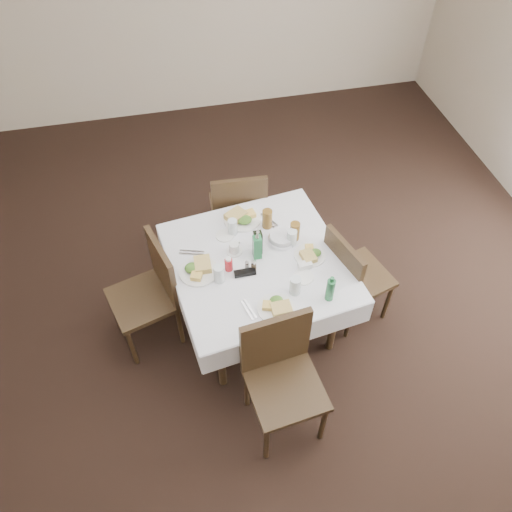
{
  "coord_description": "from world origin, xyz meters",
  "views": [
    {
      "loc": [
        -0.47,
        -2.11,
        3.53
      ],
      "look_at": [
        0.05,
        0.21,
        0.8
      ],
      "focal_mm": 35.0,
      "sensor_mm": 36.0,
      "label": 1
    }
  ],
  "objects_px": {
    "dining_table": "(258,268)",
    "water_e": "(292,238)",
    "chair_west": "(152,288)",
    "water_w": "(219,274)",
    "oil_cruet_dark": "(258,242)",
    "ketchup_bottle": "(229,264)",
    "green_bottle": "(330,289)",
    "chair_north": "(239,208)",
    "chair_east": "(351,274)",
    "water_s": "(295,286)",
    "chair_south": "(281,370)",
    "coffee_mug": "(234,248)",
    "water_n": "(233,227)",
    "bread_basket": "(282,238)",
    "oil_cruet_green": "(257,246)"
  },
  "relations": [
    {
      "from": "chair_north",
      "to": "chair_south",
      "type": "relative_size",
      "value": 0.96
    },
    {
      "from": "water_w",
      "to": "chair_west",
      "type": "bearing_deg",
      "value": 157.68
    },
    {
      "from": "chair_north",
      "to": "chair_south",
      "type": "xyz_separation_m",
      "value": [
        -0.03,
        -1.59,
        0.02
      ]
    },
    {
      "from": "dining_table",
      "to": "water_e",
      "type": "height_order",
      "value": "water_e"
    },
    {
      "from": "coffee_mug",
      "to": "water_w",
      "type": "bearing_deg",
      "value": -122.4
    },
    {
      "from": "water_s",
      "to": "chair_east",
      "type": "bearing_deg",
      "value": 23.76
    },
    {
      "from": "water_n",
      "to": "water_s",
      "type": "bearing_deg",
      "value": -64.42
    },
    {
      "from": "water_s",
      "to": "oil_cruet_green",
      "type": "relative_size",
      "value": 0.57
    },
    {
      "from": "chair_south",
      "to": "chair_west",
      "type": "distance_m",
      "value": 1.17
    },
    {
      "from": "water_w",
      "to": "ketchup_bottle",
      "type": "distance_m",
      "value": 0.12
    },
    {
      "from": "bread_basket",
      "to": "coffee_mug",
      "type": "relative_size",
      "value": 1.72
    },
    {
      "from": "oil_cruet_dark",
      "to": "ketchup_bottle",
      "type": "height_order",
      "value": "oil_cruet_dark"
    },
    {
      "from": "chair_south",
      "to": "oil_cruet_dark",
      "type": "xyz_separation_m",
      "value": [
        0.04,
        0.88,
        0.3
      ]
    },
    {
      "from": "chair_west",
      "to": "water_w",
      "type": "height_order",
      "value": "chair_west"
    },
    {
      "from": "dining_table",
      "to": "bread_basket",
      "type": "relative_size",
      "value": 6.88
    },
    {
      "from": "chair_west",
      "to": "bread_basket",
      "type": "distance_m",
      "value": 1.04
    },
    {
      "from": "chair_north",
      "to": "ketchup_bottle",
      "type": "height_order",
      "value": "chair_north"
    },
    {
      "from": "green_bottle",
      "to": "chair_west",
      "type": "bearing_deg",
      "value": 156.45
    },
    {
      "from": "chair_south",
      "to": "chair_north",
      "type": "bearing_deg",
      "value": 88.78
    },
    {
      "from": "chair_south",
      "to": "coffee_mug",
      "type": "height_order",
      "value": "chair_south"
    },
    {
      "from": "chair_west",
      "to": "oil_cruet_green",
      "type": "bearing_deg",
      "value": -3.04
    },
    {
      "from": "chair_south",
      "to": "coffee_mug",
      "type": "relative_size",
      "value": 8.47
    },
    {
      "from": "green_bottle",
      "to": "coffee_mug",
      "type": "bearing_deg",
      "value": 134.42
    },
    {
      "from": "chair_north",
      "to": "water_n",
      "type": "bearing_deg",
      "value": -105.75
    },
    {
      "from": "chair_west",
      "to": "green_bottle",
      "type": "height_order",
      "value": "green_bottle"
    },
    {
      "from": "chair_west",
      "to": "chair_east",
      "type": "bearing_deg",
      "value": -7.02
    },
    {
      "from": "chair_east",
      "to": "chair_north",
      "type": "bearing_deg",
      "value": 128.26
    },
    {
      "from": "chair_east",
      "to": "coffee_mug",
      "type": "xyz_separation_m",
      "value": [
        -0.86,
        0.23,
        0.27
      ]
    },
    {
      "from": "water_e",
      "to": "water_w",
      "type": "relative_size",
      "value": 0.97
    },
    {
      "from": "oil_cruet_dark",
      "to": "bread_basket",
      "type": "bearing_deg",
      "value": 17.63
    },
    {
      "from": "chair_east",
      "to": "green_bottle",
      "type": "distance_m",
      "value": 0.56
    },
    {
      "from": "oil_cruet_dark",
      "to": "ketchup_bottle",
      "type": "distance_m",
      "value": 0.27
    },
    {
      "from": "dining_table",
      "to": "water_e",
      "type": "distance_m",
      "value": 0.34
    },
    {
      "from": "water_e",
      "to": "water_w",
      "type": "bearing_deg",
      "value": -159.17
    },
    {
      "from": "chair_north",
      "to": "chair_south",
      "type": "distance_m",
      "value": 1.59
    },
    {
      "from": "water_e",
      "to": "oil_cruet_dark",
      "type": "distance_m",
      "value": 0.27
    },
    {
      "from": "chair_east",
      "to": "water_s",
      "type": "relative_size",
      "value": 6.47
    },
    {
      "from": "dining_table",
      "to": "ketchup_bottle",
      "type": "distance_m",
      "value": 0.27
    },
    {
      "from": "coffee_mug",
      "to": "water_s",
      "type": "bearing_deg",
      "value": -53.81
    },
    {
      "from": "chair_east",
      "to": "coffee_mug",
      "type": "relative_size",
      "value": 7.95
    },
    {
      "from": "chair_west",
      "to": "water_e",
      "type": "bearing_deg",
      "value": 1.08
    },
    {
      "from": "oil_cruet_green",
      "to": "green_bottle",
      "type": "height_order",
      "value": "oil_cruet_green"
    },
    {
      "from": "dining_table",
      "to": "chair_south",
      "type": "distance_m",
      "value": 0.8
    },
    {
      "from": "water_w",
      "to": "green_bottle",
      "type": "bearing_deg",
      "value": -24.39
    },
    {
      "from": "water_n",
      "to": "water_e",
      "type": "relative_size",
      "value": 0.96
    },
    {
      "from": "oil_cruet_green",
      "to": "coffee_mug",
      "type": "bearing_deg",
      "value": 151.89
    },
    {
      "from": "chair_south",
      "to": "water_n",
      "type": "bearing_deg",
      "value": 95.18
    },
    {
      "from": "water_w",
      "to": "coffee_mug",
      "type": "height_order",
      "value": "water_w"
    },
    {
      "from": "oil_cruet_dark",
      "to": "ketchup_bottle",
      "type": "bearing_deg",
      "value": -153.32
    },
    {
      "from": "chair_west",
      "to": "green_bottle",
      "type": "relative_size",
      "value": 4.34
    }
  ]
}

